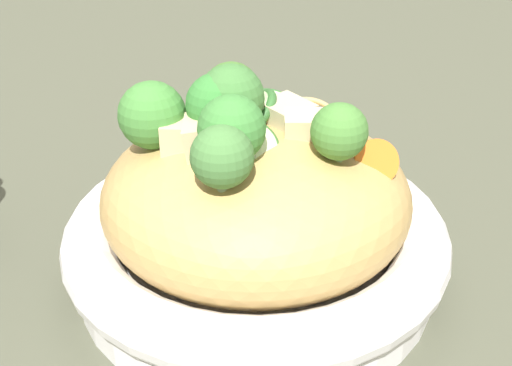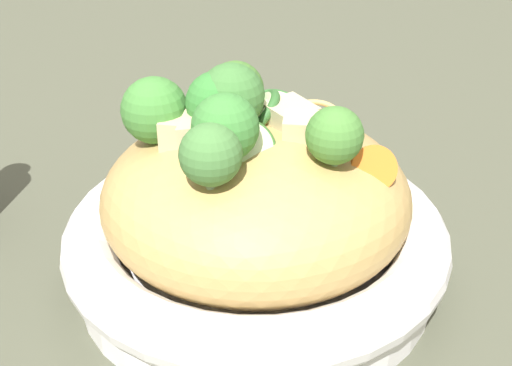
# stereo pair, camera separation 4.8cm
# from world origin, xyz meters

# --- Properties ---
(ground_plane) EXTENTS (3.00, 3.00, 0.00)m
(ground_plane) POSITION_xyz_m (0.00, 0.00, 0.00)
(ground_plane) COLOR #494C3B
(serving_bowl) EXTENTS (0.28, 0.28, 0.06)m
(serving_bowl) POSITION_xyz_m (0.00, 0.00, 0.03)
(serving_bowl) COLOR white
(serving_bowl) RESTS_ON ground_plane
(noodle_heap) EXTENTS (0.21, 0.21, 0.10)m
(noodle_heap) POSITION_xyz_m (0.00, -0.00, 0.07)
(noodle_heap) COLOR tan
(noodle_heap) RESTS_ON serving_bowl
(broccoli_florets) EXTENTS (0.15, 0.13, 0.07)m
(broccoli_florets) POSITION_xyz_m (0.00, 0.02, 0.14)
(broccoli_florets) COLOR #92B66C
(broccoli_florets) RESTS_ON serving_bowl
(carrot_coins) EXTENTS (0.15, 0.10, 0.04)m
(carrot_coins) POSITION_xyz_m (-0.00, -0.02, 0.12)
(carrot_coins) COLOR orange
(carrot_coins) RESTS_ON serving_bowl
(zucchini_slices) EXTENTS (0.08, 0.09, 0.04)m
(zucchini_slices) POSITION_xyz_m (0.01, -0.01, 0.12)
(zucchini_slices) COLOR beige
(zucchini_slices) RESTS_ON serving_bowl
(chicken_chunks) EXTENTS (0.07, 0.11, 0.03)m
(chicken_chunks) POSITION_xyz_m (0.00, 0.01, 0.12)
(chicken_chunks) COLOR #C4B78B
(chicken_chunks) RESTS_ON serving_bowl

